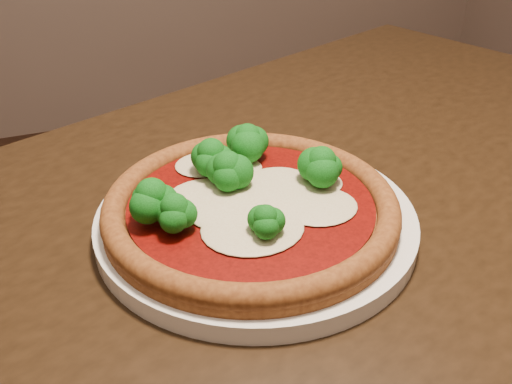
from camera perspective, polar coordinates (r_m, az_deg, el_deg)
name	(u,v)px	position (r m, az deg, el deg)	size (l,w,h in m)	color
dining_table	(333,308)	(0.61, 7.75, -11.38)	(1.44, 1.19, 0.75)	black
plate	(256,220)	(0.54, 0.00, -2.78)	(0.30, 0.30, 0.02)	white
pizza	(246,200)	(0.52, -1.02, -0.84)	(0.27, 0.27, 0.06)	brown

